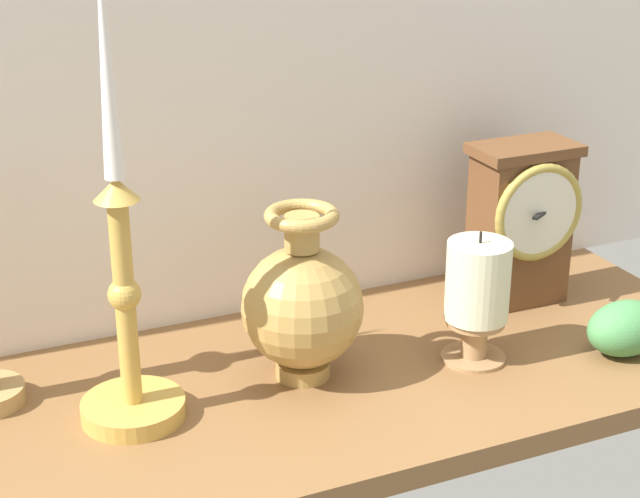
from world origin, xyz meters
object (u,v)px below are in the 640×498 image
object	(u,v)px
mantel_clock	(522,222)
brass_vase_bulbous	(302,304)
pillar_candle_front	(477,293)
candlestick_tall_left	(126,301)

from	to	relation	value
mantel_clock	brass_vase_bulbous	size ratio (longest dim) A/B	1.05
mantel_clock	pillar_candle_front	size ratio (longest dim) A/B	1.33
candlestick_tall_left	brass_vase_bulbous	bearing A→B (deg)	4.40
brass_vase_bulbous	pillar_candle_front	bearing A→B (deg)	-12.38
brass_vase_bulbous	mantel_clock	bearing A→B (deg)	12.27
mantel_clock	candlestick_tall_left	size ratio (longest dim) A/B	0.42
mantel_clock	pillar_candle_front	distance (cm)	16.32
candlestick_tall_left	pillar_candle_front	size ratio (longest dim) A/B	3.18
candlestick_tall_left	pillar_candle_front	world-z (taller)	candlestick_tall_left
brass_vase_bulbous	candlestick_tall_left	bearing A→B (deg)	-175.60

